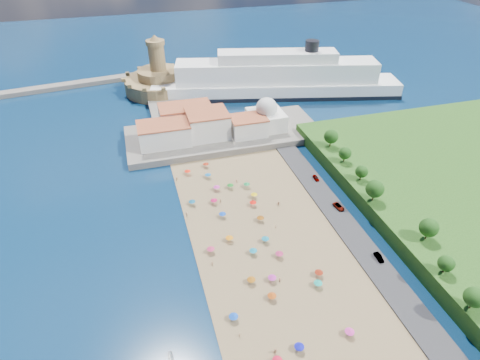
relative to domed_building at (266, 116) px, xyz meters
name	(u,v)px	position (x,y,z in m)	size (l,w,h in m)	color
ground	(250,244)	(-30.00, -71.00, -8.97)	(700.00, 700.00, 0.00)	#071938
terrace	(224,134)	(-20.00, 2.00, -7.47)	(90.00, 36.00, 3.00)	#59544C
jetty	(167,110)	(-42.00, 37.00, -7.77)	(18.00, 70.00, 2.40)	#59544C
waterfront_buildings	(196,125)	(-33.05, 2.64, -1.10)	(57.00, 29.00, 11.00)	silver
domed_building	(266,116)	(0.00, 0.00, 0.00)	(16.00, 16.00, 15.00)	silver
fortress	(160,80)	(-42.00, 67.00, -2.29)	(40.00, 40.00, 32.40)	#9E864F
cruise_ship	(276,80)	(20.95, 43.06, 0.09)	(141.22, 52.99, 30.63)	black
beach_parasols	(261,268)	(-30.30, -83.60, -6.83)	(32.28, 118.04, 2.20)	gray
beachgoers	(241,243)	(-32.77, -70.67, -7.86)	(34.53, 98.58, 1.87)	tan
parked_cars	(342,210)	(6.00, -64.84, -7.60)	(2.96, 49.22, 1.39)	gray
hillside_trees	(389,199)	(17.46, -73.43, 1.27)	(11.18, 104.51, 7.98)	#382314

